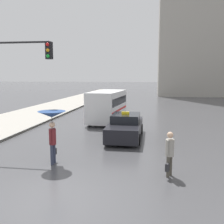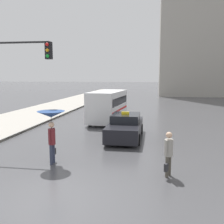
{
  "view_description": "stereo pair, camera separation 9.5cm",
  "coord_description": "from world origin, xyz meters",
  "views": [
    {
      "loc": [
        2.93,
        -7.09,
        3.65
      ],
      "look_at": [
        0.41,
        8.92,
        1.4
      ],
      "focal_mm": 42.0,
      "sensor_mm": 36.0,
      "label": 1
    },
    {
      "loc": [
        3.02,
        -7.07,
        3.65
      ],
      "look_at": [
        0.41,
        8.92,
        1.4
      ],
      "focal_mm": 42.0,
      "sensor_mm": 36.0,
      "label": 2
    }
  ],
  "objects": [
    {
      "name": "traffic_light",
      "position": [
        -4.13,
        4.78,
        3.87
      ],
      "size": [
        4.05,
        0.38,
        5.52
      ],
      "color": "black",
      "rests_on": "ground_plane"
    },
    {
      "name": "ambulance_van",
      "position": [
        -0.63,
        13.19,
        1.36
      ],
      "size": [
        2.49,
        5.39,
        2.45
      ],
      "rotation": [
        0.0,
        0.0,
        3.05
      ],
      "color": "white",
      "rests_on": "ground_plane"
    },
    {
      "name": "building_tower_near",
      "position": [
        10.04,
        44.92,
        16.68
      ],
      "size": [
        12.52,
        10.77,
        33.36
      ],
      "color": "#A39E93",
      "rests_on": "ground_plane"
    },
    {
      "name": "pedestrian_with_umbrella",
      "position": [
        -1.13,
        2.93,
        1.83
      ],
      "size": [
        1.13,
        1.13,
        2.22
      ],
      "rotation": [
        0.0,
        0.0,
        1.49
      ],
      "color": "#2D3347",
      "rests_on": "ground_plane"
    },
    {
      "name": "pedestrian_man",
      "position": [
        3.56,
        2.28,
        0.95
      ],
      "size": [
        0.42,
        0.59,
        1.66
      ],
      "rotation": [
        0.0,
        0.0,
        -2.05
      ],
      "color": "#4C473D",
      "rests_on": "ground_plane"
    },
    {
      "name": "taxi",
      "position": [
        1.36,
        7.97,
        0.66
      ],
      "size": [
        1.91,
        4.67,
        1.57
      ],
      "rotation": [
        0.0,
        0.0,
        3.14
      ],
      "color": "black",
      "rests_on": "ground_plane"
    },
    {
      "name": "ground_plane",
      "position": [
        0.0,
        0.0,
        0.0
      ],
      "size": [
        300.0,
        300.0,
        0.0
      ],
      "primitive_type": "plane",
      "color": "#424244"
    }
  ]
}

